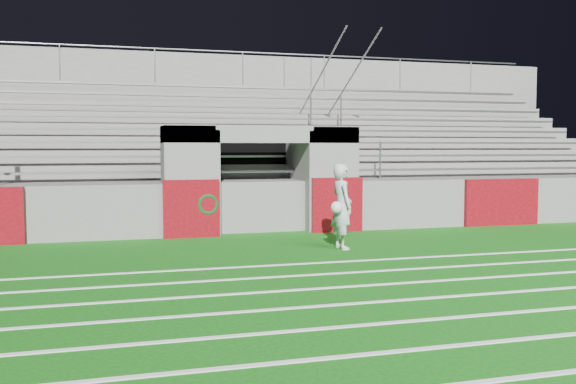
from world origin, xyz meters
name	(u,v)px	position (x,y,z in m)	size (l,w,h in m)	color
ground	(304,254)	(0.00, 0.00, 0.00)	(90.00, 90.00, 0.00)	#0F550E
field_markings	(429,319)	(0.00, -5.00, 0.01)	(28.00, 8.09, 0.01)	white
stadium_structure	(227,167)	(0.00, 7.97, 1.49)	(26.00, 8.48, 5.42)	slate
goalkeeper_with_ball	(342,206)	(0.95, 0.43, 0.88)	(0.56, 0.69, 1.76)	silver
hose_coil	(208,206)	(-1.42, 2.93, 0.72)	(0.58, 0.15, 0.62)	#0B3814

